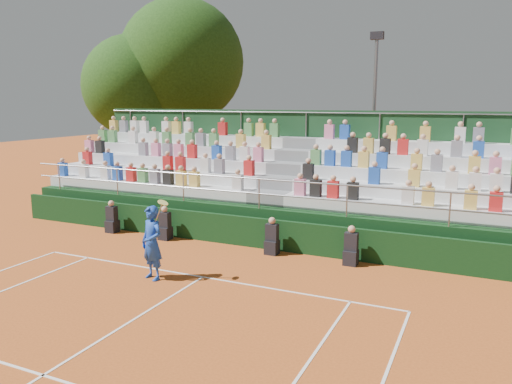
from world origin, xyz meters
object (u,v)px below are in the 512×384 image
at_px(tree_west, 134,86).
at_px(floodlight_mast, 374,104).
at_px(tree_east, 182,62).
at_px(tennis_player, 152,243).

relative_size(tree_west, floodlight_mast, 1.10).
bearing_deg(floodlight_mast, tree_east, 169.22).
xyz_separation_m(tree_west, floodlight_mast, (14.36, -0.58, -1.03)).
relative_size(tennis_player, floodlight_mast, 0.28).
bearing_deg(floodlight_mast, tennis_player, -103.09).
height_order(tennis_player, tree_east, tree_east).
height_order(tennis_player, floodlight_mast, floodlight_mast).
xyz_separation_m(tennis_player, floodlight_mast, (3.08, 13.25, 3.60)).
bearing_deg(tree_west, tennis_player, -50.80).
distance_m(tennis_player, tree_east, 18.94).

